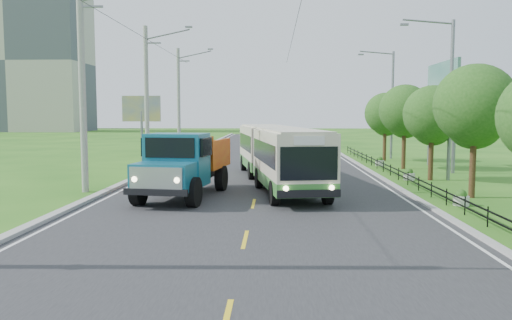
# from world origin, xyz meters

# --- Properties ---
(ground) EXTENTS (240.00, 240.00, 0.00)m
(ground) POSITION_xyz_m (0.00, 0.00, 0.00)
(ground) COLOR #225A15
(ground) RESTS_ON ground
(road) EXTENTS (14.00, 120.00, 0.02)m
(road) POSITION_xyz_m (0.00, 20.00, 0.01)
(road) COLOR #28282B
(road) RESTS_ON ground
(curb_left) EXTENTS (0.40, 120.00, 0.15)m
(curb_left) POSITION_xyz_m (-7.20, 20.00, 0.07)
(curb_left) COLOR #9E9E99
(curb_left) RESTS_ON ground
(curb_right) EXTENTS (0.30, 120.00, 0.10)m
(curb_right) POSITION_xyz_m (7.15, 20.00, 0.05)
(curb_right) COLOR #9E9E99
(curb_right) RESTS_ON ground
(edge_line_left) EXTENTS (0.12, 120.00, 0.00)m
(edge_line_left) POSITION_xyz_m (-6.65, 20.00, 0.02)
(edge_line_left) COLOR silver
(edge_line_left) RESTS_ON road
(edge_line_right) EXTENTS (0.12, 120.00, 0.00)m
(edge_line_right) POSITION_xyz_m (6.65, 20.00, 0.02)
(edge_line_right) COLOR silver
(edge_line_right) RESTS_ON road
(centre_dash) EXTENTS (0.12, 2.20, 0.00)m
(centre_dash) POSITION_xyz_m (0.00, 0.00, 0.02)
(centre_dash) COLOR yellow
(centre_dash) RESTS_ON road
(railing_right) EXTENTS (0.04, 40.00, 0.60)m
(railing_right) POSITION_xyz_m (8.00, 14.00, 0.30)
(railing_right) COLOR black
(railing_right) RESTS_ON ground
(pole_near) EXTENTS (3.51, 0.32, 10.00)m
(pole_near) POSITION_xyz_m (-8.26, 9.00, 5.09)
(pole_near) COLOR gray
(pole_near) RESTS_ON ground
(pole_mid) EXTENTS (3.51, 0.32, 10.00)m
(pole_mid) POSITION_xyz_m (-8.26, 21.00, 5.09)
(pole_mid) COLOR gray
(pole_mid) RESTS_ON ground
(pole_far) EXTENTS (3.51, 0.32, 10.00)m
(pole_far) POSITION_xyz_m (-8.26, 33.00, 5.09)
(pole_far) COLOR gray
(pole_far) RESTS_ON ground
(tree_third) EXTENTS (3.60, 3.62, 6.00)m
(tree_third) POSITION_xyz_m (9.86, 8.14, 3.99)
(tree_third) COLOR #382314
(tree_third) RESTS_ON ground
(tree_fourth) EXTENTS (3.24, 3.31, 5.40)m
(tree_fourth) POSITION_xyz_m (9.86, 14.14, 3.59)
(tree_fourth) COLOR #382314
(tree_fourth) RESTS_ON ground
(tree_fifth) EXTENTS (3.48, 3.52, 5.80)m
(tree_fifth) POSITION_xyz_m (9.86, 20.14, 3.85)
(tree_fifth) COLOR #382314
(tree_fifth) RESTS_ON ground
(tree_back) EXTENTS (3.30, 3.36, 5.50)m
(tree_back) POSITION_xyz_m (9.86, 26.14, 3.65)
(tree_back) COLOR #382314
(tree_back) RESTS_ON ground
(streetlight_mid) EXTENTS (3.02, 0.20, 9.07)m
(streetlight_mid) POSITION_xyz_m (10.64, 14.00, 4.90)
(streetlight_mid) COLOR slate
(streetlight_mid) RESTS_ON ground
(streetlight_far) EXTENTS (3.02, 0.20, 9.07)m
(streetlight_far) POSITION_xyz_m (10.64, 28.00, 4.90)
(streetlight_far) COLOR slate
(streetlight_far) RESTS_ON ground
(planter_near) EXTENTS (0.64, 0.64, 0.67)m
(planter_near) POSITION_xyz_m (8.60, 6.00, 0.29)
(planter_near) COLOR silver
(planter_near) RESTS_ON ground
(planter_mid) EXTENTS (0.64, 0.64, 0.67)m
(planter_mid) POSITION_xyz_m (8.60, 14.00, 0.29)
(planter_mid) COLOR silver
(planter_mid) RESTS_ON ground
(planter_far) EXTENTS (0.64, 0.64, 0.67)m
(planter_far) POSITION_xyz_m (8.60, 22.00, 0.29)
(planter_far) COLOR silver
(planter_far) RESTS_ON ground
(billboard_left) EXTENTS (3.00, 0.20, 5.20)m
(billboard_left) POSITION_xyz_m (-9.50, 24.00, 3.87)
(billboard_left) COLOR slate
(billboard_left) RESTS_ON ground
(billboard_right) EXTENTS (0.24, 6.00, 7.30)m
(billboard_right) POSITION_xyz_m (12.30, 20.00, 5.34)
(billboard_right) COLOR slate
(billboard_right) RESTS_ON ground
(apartment_near) EXTENTS (28.00, 14.00, 30.00)m
(apartment_near) POSITION_xyz_m (-55.00, 95.00, 15.00)
(apartment_near) COLOR #B7B2A3
(apartment_near) RESTS_ON ground
(bus) EXTENTS (4.94, 15.75, 3.00)m
(bus) POSITION_xyz_m (0.97, 12.12, 1.81)
(bus) COLOR #398033
(bus) RESTS_ON ground
(dump_truck) EXTENTS (3.60, 7.28, 2.93)m
(dump_truck) POSITION_xyz_m (-3.21, 7.73, 1.66)
(dump_truck) COLOR #135E77
(dump_truck) RESTS_ON ground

